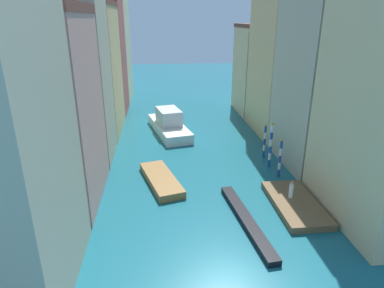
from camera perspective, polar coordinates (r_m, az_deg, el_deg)
ground_plane at (r=43.31m, az=-0.33°, el=0.86°), size 154.00×154.00×0.00m
building_left_1 at (r=28.78m, az=-22.53°, el=5.50°), size 6.27×10.11×15.79m
building_left_2 at (r=37.10m, az=-19.17°, el=12.21°), size 6.27×7.42×19.83m
building_left_3 at (r=46.66m, az=-16.41°, el=12.07°), size 6.27×11.47×16.69m
building_left_4 at (r=56.47m, az=-14.82°, el=15.39°), size 6.27×8.74×20.23m
building_left_5 at (r=66.79m, az=-13.49°, el=15.84°), size 6.27×12.12×19.36m
building_right_1 at (r=36.35m, az=20.89°, el=10.39°), size 6.27×10.32×18.01m
building_right_2 at (r=45.91m, az=15.18°, el=14.07°), size 6.27×11.14×19.89m
building_right_3 at (r=56.24m, az=11.11°, el=12.39°), size 6.27×9.50×13.89m
waterfront_dock at (r=29.35m, az=17.18°, el=-9.71°), size 3.54×7.35×0.55m
person_on_dock at (r=29.31m, az=16.56°, el=-7.52°), size 0.36×0.36×1.49m
mooring_pole_0 at (r=33.50m, az=14.79°, el=-2.22°), size 0.28×0.28×3.98m
mooring_pole_1 at (r=35.44m, az=13.26°, el=-0.06°), size 0.32×0.32×4.82m
mooring_pole_2 at (r=38.00m, az=12.28°, el=0.64°), size 0.28×0.28×3.85m
vaporetto_white at (r=45.59m, az=-3.95°, el=3.38°), size 5.83×11.66×3.28m
gondola_black at (r=26.47m, az=9.23°, el=-12.67°), size 2.02×10.16×0.47m
motorboat_0 at (r=31.98m, az=-5.29°, el=-6.04°), size 4.26×7.78×0.68m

